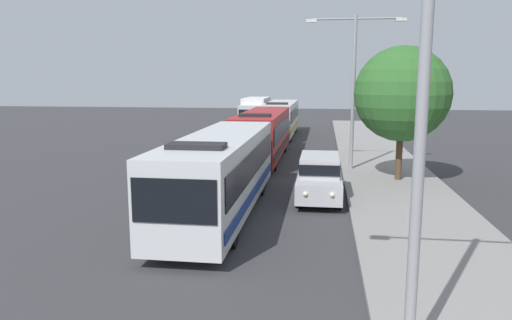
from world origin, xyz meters
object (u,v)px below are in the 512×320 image
bus_middle (281,118)px  streetlamp_near (424,71)px  roadside_tree (402,94)px  bus_lead (221,171)px  box_truck_oncoming (255,112)px  streetlamp_mid (354,77)px  bus_second_in_line (263,133)px  white_suv (319,175)px

bus_middle → streetlamp_near: bearing=-81.2°
bus_middle → roadside_tree: (7.59, -18.65, 2.71)m
bus_lead → box_truck_oncoming: bearing=95.8°
bus_lead → box_truck_oncoming: bus_lead is taller
bus_lead → streetlamp_near: (5.40, -9.41, 3.58)m
streetlamp_mid → bus_lead: bearing=-119.6°
roadside_tree → bus_second_in_line: bearing=142.2°
bus_middle → roadside_tree: 20.32m
bus_middle → streetlamp_mid: (5.40, -15.98, 3.53)m
box_truck_oncoming → roadside_tree: (10.89, -25.63, 2.69)m
bus_middle → streetlamp_mid: bearing=-71.3°
streetlamp_mid → roadside_tree: bearing=-50.6°
bus_lead → bus_second_in_line: same height
bus_lead → streetlamp_near: size_ratio=1.41×
white_suv → box_truck_oncoming: 30.39m
streetlamp_mid → roadside_tree: streetlamp_mid is taller
streetlamp_near → roadside_tree: 16.40m
bus_middle → white_suv: size_ratio=2.35×
box_truck_oncoming → streetlamp_mid: size_ratio=0.98×
bus_second_in_line → bus_middle: 12.77m
streetlamp_mid → streetlamp_near: bearing=-90.0°
streetlamp_near → streetlamp_mid: 18.90m
bus_second_in_line → bus_middle: same height
bus_middle → box_truck_oncoming: bus_middle is taller
roadside_tree → white_suv: bearing=-134.7°
bus_second_in_line → streetlamp_mid: 7.20m
bus_middle → roadside_tree: roadside_tree is taller
bus_second_in_line → roadside_tree: size_ratio=1.81×
box_truck_oncoming → bus_middle: bearing=-64.7°
streetlamp_near → box_truck_oncoming: bearing=101.7°
streetlamp_mid → roadside_tree: 3.55m
streetlamp_near → roadside_tree: bearing=82.3°
bus_second_in_line → bus_middle: bearing=90.0°
white_suv → roadside_tree: (3.89, 3.93, 3.37)m
bus_lead → bus_middle: 25.47m
box_truck_oncoming → roadside_tree: 27.98m
white_suv → box_truck_oncoming: box_truck_oncoming is taller
bus_lead → bus_middle: size_ratio=1.00×
white_suv → streetlamp_near: streetlamp_near is taller
bus_lead → roadside_tree: roadside_tree is taller
streetlamp_near → bus_middle: bearing=98.8°
bus_lead → streetlamp_mid: (5.40, 9.49, 3.53)m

